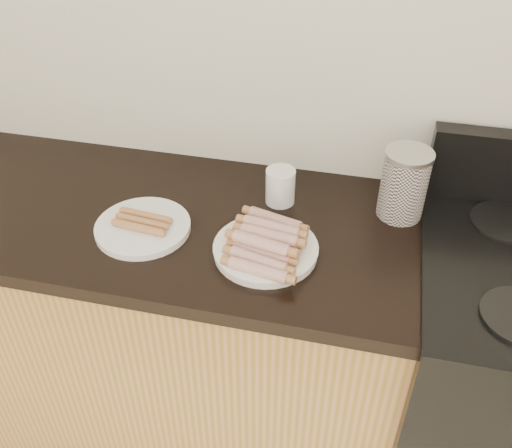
% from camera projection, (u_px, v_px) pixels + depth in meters
% --- Properties ---
extents(wall_back, '(4.00, 0.04, 2.60)m').
position_uv_depth(wall_back, '(292.00, 37.00, 1.48)').
color(wall_back, silver).
rests_on(wall_back, ground).
extents(cabinet_base, '(2.20, 0.59, 0.86)m').
position_uv_depth(cabinet_base, '(58.00, 310.00, 1.90)').
color(cabinet_base, '#B17649').
rests_on(cabinet_base, floor).
extents(counter_slab, '(2.20, 0.62, 0.04)m').
position_uv_depth(counter_slab, '(25.00, 201.00, 1.62)').
color(counter_slab, black).
rests_on(counter_slab, cabinet_base).
extents(burner_far_left, '(0.18, 0.18, 0.01)m').
position_uv_depth(burner_far_left, '(505.00, 222.00, 1.49)').
color(burner_far_left, black).
rests_on(burner_far_left, stove).
extents(main_plate, '(0.31, 0.31, 0.02)m').
position_uv_depth(main_plate, '(266.00, 250.00, 1.41)').
color(main_plate, white).
rests_on(main_plate, counter_slab).
extents(side_plate, '(0.31, 0.31, 0.02)m').
position_uv_depth(side_plate, '(143.00, 227.00, 1.48)').
color(side_plate, white).
rests_on(side_plate, counter_slab).
extents(hotdog_pile, '(0.14, 0.26, 0.06)m').
position_uv_depth(hotdog_pile, '(266.00, 241.00, 1.39)').
color(hotdog_pile, '#984034').
rests_on(hotdog_pile, main_plate).
extents(plain_sausages, '(0.14, 0.09, 0.02)m').
position_uv_depth(plain_sausages, '(142.00, 221.00, 1.47)').
color(plain_sausages, '#D4754C').
rests_on(plain_sausages, side_plate).
extents(canister, '(0.12, 0.12, 0.19)m').
position_uv_depth(canister, '(404.00, 184.00, 1.48)').
color(canister, white).
rests_on(canister, counter_slab).
extents(mug, '(0.09, 0.09, 0.10)m').
position_uv_depth(mug, '(280.00, 186.00, 1.55)').
color(mug, white).
rests_on(mug, counter_slab).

